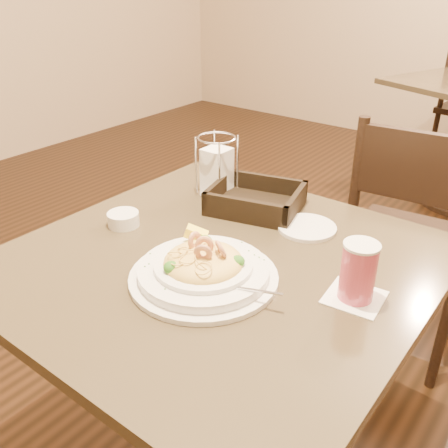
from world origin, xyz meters
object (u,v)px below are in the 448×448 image
Objects in this scene: pasta_bowl at (203,268)px; drink_glass at (358,272)px; side_plate at (307,228)px; dining_chair_near at (411,237)px; bread_basket at (256,201)px; butter_ramekin at (123,219)px; main_table at (219,339)px; napkin_caddy at (217,170)px.

drink_glass reaches higher than pasta_bowl.
drink_glass is 0.30m from side_plate.
pasta_bowl reaches higher than side_plate.
side_plate is (-0.22, 0.20, -0.06)m from drink_glass.
dining_chair_near reaches higher than side_plate.
drink_glass is at bearing -42.17° from side_plate.
bread_basket is 1.87× the size of side_plate.
drink_glass is at bearing 92.68° from dining_chair_near.
dining_chair_near is 0.87m from drink_glass.
side_plate is 0.47m from butter_ramekin.
bread_basket is at bearing 173.75° from side_plate.
bread_basket reaches higher than main_table.
main_table is at bearing 71.56° from dining_chair_near.
pasta_bowl is 0.34m from side_plate.
drink_glass is at bearing -29.22° from bread_basket.
drink_glass reaches higher than butter_ramekin.
napkin_caddy reaches higher than bread_basket.
napkin_caddy is 0.33m from side_plate.
main_table is 6.07× the size of side_plate.
napkin_caddy is at bearing 124.74° from pasta_bowl.
bread_basket is at bearing 59.37° from dining_chair_near.
dining_chair_near is at bearing 80.82° from side_plate.
dining_chair_near is at bearing 53.93° from napkin_caddy.
butter_ramekin is (-0.32, 0.07, -0.01)m from pasta_bowl.
pasta_bowl is 0.33m from butter_ramekin.
side_plate is (0.32, -0.03, -0.07)m from napkin_caddy.
main_table is 0.39m from butter_ramekin.
napkin_caddy is (-0.26, 0.37, 0.05)m from pasta_bowl.
pasta_bowl is (0.03, -0.09, 0.27)m from main_table.
side_plate reaches higher than main_table.
bread_basket is (-0.08, 0.27, 0.26)m from main_table.
napkin_caddy is at bearing 77.73° from butter_ramekin.
dining_chair_near is 2.66× the size of pasta_bowl.
bread_basket is 0.16m from napkin_caddy.
butter_ramekin is at bearing -175.92° from main_table.
bread_basket is (-0.39, 0.22, -0.04)m from drink_glass.
napkin_caddy reaches higher than side_plate.
dining_chair_near is 11.56× the size of butter_ramekin.
main_table is at bearing -171.33° from drink_glass.
butter_ramekin is (-0.21, -0.29, -0.00)m from bread_basket.
main_table is 0.97× the size of dining_chair_near.
butter_ramekin is (-0.48, -0.87, 0.27)m from dining_chair_near.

